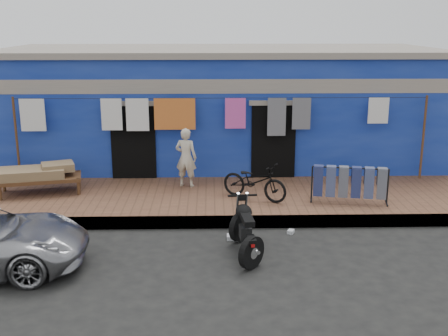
% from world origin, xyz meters
% --- Properties ---
extents(ground, '(80.00, 80.00, 0.00)m').
position_xyz_m(ground, '(0.00, 0.00, 0.00)').
color(ground, black).
rests_on(ground, ground).
extents(sidewalk, '(28.00, 3.00, 0.25)m').
position_xyz_m(sidewalk, '(0.00, 3.00, 0.12)').
color(sidewalk, brown).
rests_on(sidewalk, ground).
extents(curb, '(28.00, 0.10, 0.25)m').
position_xyz_m(curb, '(0.00, 1.55, 0.12)').
color(curb, gray).
rests_on(curb, ground).
extents(building, '(12.20, 5.20, 3.36)m').
position_xyz_m(building, '(-0.00, 6.99, 1.69)').
color(building, navy).
rests_on(building, ground).
extents(clothesline, '(10.06, 0.06, 2.10)m').
position_xyz_m(clothesline, '(-0.55, 4.25, 1.81)').
color(clothesline, brown).
rests_on(clothesline, sidewalk).
extents(seated_person, '(0.58, 0.47, 1.42)m').
position_xyz_m(seated_person, '(-0.86, 3.72, 0.96)').
color(seated_person, beige).
rests_on(seated_person, sidewalk).
extents(bicycle, '(1.61, 1.30, 1.01)m').
position_xyz_m(bicycle, '(0.70, 2.68, 0.75)').
color(bicycle, black).
rests_on(bicycle, sidewalk).
extents(motorcycle, '(0.84, 1.65, 1.00)m').
position_xyz_m(motorcycle, '(0.35, 0.21, 0.50)').
color(motorcycle, black).
rests_on(motorcycle, ground).
extents(charpoy, '(2.29, 1.70, 0.64)m').
position_xyz_m(charpoy, '(-4.20, 3.26, 0.57)').
color(charpoy, brown).
rests_on(charpoy, sidewalk).
extents(jeans_rack, '(1.84, 0.98, 0.82)m').
position_xyz_m(jeans_rack, '(2.75, 2.42, 0.66)').
color(jeans_rack, black).
rests_on(jeans_rack, sidewalk).
extents(litter_a, '(0.22, 0.22, 0.08)m').
position_xyz_m(litter_a, '(0.27, 0.86, 0.04)').
color(litter_a, silver).
rests_on(litter_a, ground).
extents(litter_b, '(0.17, 0.18, 0.07)m').
position_xyz_m(litter_b, '(1.31, 1.20, 0.04)').
color(litter_b, silver).
rests_on(litter_b, ground).
extents(litter_c, '(0.17, 0.21, 0.08)m').
position_xyz_m(litter_c, '(0.11, 0.93, 0.04)').
color(litter_c, silver).
rests_on(litter_c, ground).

